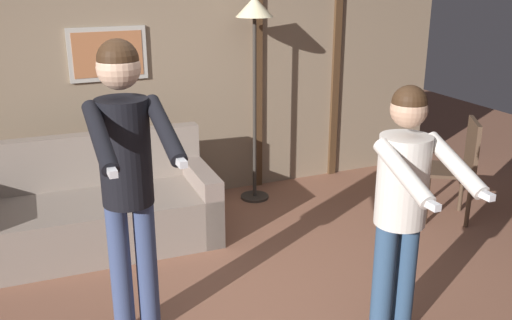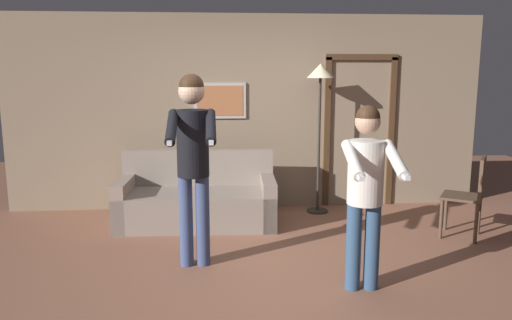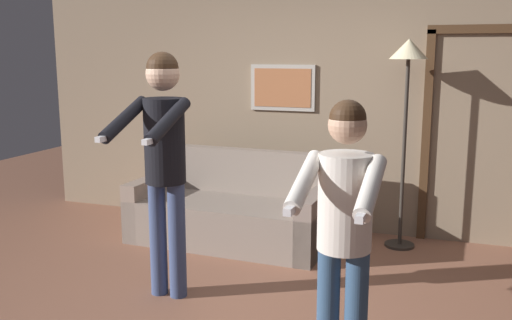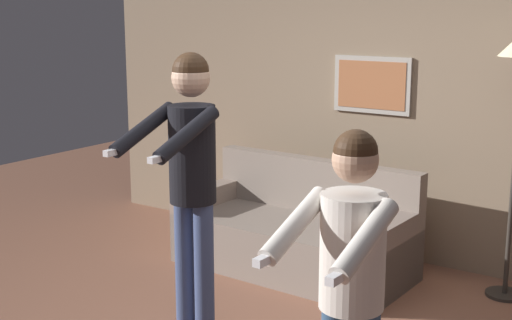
% 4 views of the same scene
% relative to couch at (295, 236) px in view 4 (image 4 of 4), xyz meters
% --- Properties ---
extents(back_wall_assembly, '(6.40, 0.10, 2.60)m').
position_rel_couch_xyz_m(back_wall_assembly, '(0.68, 0.76, 1.02)').
color(back_wall_assembly, '#8B765E').
rests_on(back_wall_assembly, ground_plane).
extents(couch, '(1.93, 0.92, 0.87)m').
position_rel_couch_xyz_m(couch, '(0.00, 0.00, 0.00)').
color(couch, gray).
rests_on(couch, ground_plane).
extents(person_standing_left, '(0.44, 0.74, 1.84)m').
position_rel_couch_xyz_m(person_standing_left, '(0.03, -1.36, 0.86)').
color(person_standing_left, '#3B4A75').
rests_on(person_standing_left, ground_plane).
extents(person_standing_right, '(0.44, 0.67, 1.59)m').
position_rel_couch_xyz_m(person_standing_right, '(1.48, -2.01, 0.67)').
color(person_standing_right, '#2F4C6E').
rests_on(person_standing_right, ground_plane).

